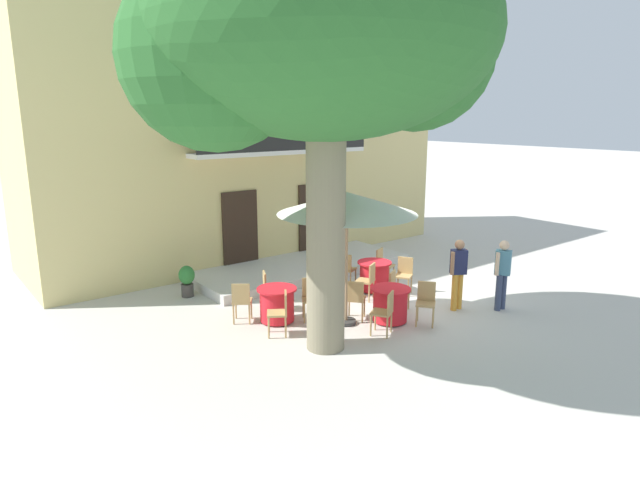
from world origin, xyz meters
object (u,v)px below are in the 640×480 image
Objects in this scene: cafe_chair_near_tree_1 at (355,297)px; cafe_chair_near_tree_0 at (397,288)px; cafe_chair_middle_0 at (281,310)px; cafe_chair_front_0 at (368,279)px; ground_planter_left at (187,279)px; pedestrian_near_entrance at (458,271)px; cafe_chair_middle_3 at (242,299)px; cafe_chair_front_2 at (383,263)px; cafe_table_front at (374,276)px; plane_tree at (320,39)px; cafe_chair_middle_2 at (269,288)px; cafe_chair_front_1 at (404,273)px; cafe_table_near_tree at (390,304)px; pedestrian_mid_plaza at (502,271)px; cafe_chair_front_3 at (346,268)px; cafe_table_middle at (277,304)px; cafe_chair_middle_1 at (311,296)px; cafe_chair_near_tree_3 at (426,300)px; cafe_chair_near_tree_2 at (385,310)px.

cafe_chair_near_tree_0 is at bearing -5.00° from cafe_chair_near_tree_1.
cafe_chair_middle_0 and cafe_chair_front_0 have the same top height.
pedestrian_near_entrance is (4.49, -4.67, 0.50)m from ground_planter_left.
cafe_chair_middle_3 and cafe_chair_front_2 have the same top height.
cafe_chair_near_tree_1 is 1.00× the size of cafe_chair_middle_3.
cafe_chair_front_0 reaches higher than cafe_table_front.
cafe_table_front is at bearing 34.58° from cafe_chair_front_0.
plane_tree is 8.44× the size of cafe_chair_middle_2.
cafe_table_front is at bearing 66.81° from cafe_chair_near_tree_0.
cafe_table_front is 2.30m from pedestrian_near_entrance.
cafe_chair_middle_3 is 1.00× the size of cafe_chair_front_1.
cafe_chair_middle_0 is at bearing -175.43° from cafe_chair_front_1.
plane_tree is at bearing 176.03° from pedestrian_near_entrance.
cafe_table_near_tree is 2.78m from pedestrian_mid_plaza.
cafe_chair_front_3 is at bearing 165.21° from cafe_chair_front_2.
cafe_table_middle is 1.11× the size of ground_planter_left.
cafe_chair_near_tree_1 is 0.55× the size of pedestrian_near_entrance.
cafe_chair_middle_1 is at bearing -163.06° from cafe_chair_front_2.
cafe_table_front is (3.12, 0.25, 0.00)m from cafe_table_middle.
cafe_chair_middle_1 is 2.89m from cafe_chair_front_1.
cafe_chair_near_tree_1 is (1.49, 0.66, -5.11)m from plane_tree.
cafe_chair_front_0 is at bearing 29.45° from plane_tree.
cafe_chair_front_0 is at bearing 66.54° from cafe_table_near_tree.
cafe_chair_near_tree_3 is at bearing -95.45° from cafe_chair_front_3.
cafe_chair_near_tree_2 is 1.00× the size of cafe_chair_front_0.
pedestrian_near_entrance reaches higher than cafe_chair_front_0.
cafe_table_middle is at bearing 176.01° from cafe_chair_front_0.
cafe_chair_front_0 is at bearing -10.36° from cafe_chair_middle_3.
cafe_table_middle and cafe_table_front have the same top height.
cafe_chair_near_tree_3 reaches higher than cafe_table_near_tree.
cafe_chair_near_tree_2 is 1.75m from cafe_chair_middle_1.
cafe_chair_near_tree_2 is 1.00× the size of cafe_chair_middle_0.
pedestrian_near_entrance reaches higher than cafe_chair_near_tree_3.
cafe_chair_middle_2 is 1.00× the size of cafe_chair_front_1.
pedestrian_mid_plaza is at bearing -38.56° from pedestrian_near_entrance.
cafe_chair_front_3 is at bearing 123.95° from cafe_chair_front_1.
cafe_chair_middle_0 is at bearing 169.57° from cafe_chair_near_tree_1.
cafe_table_front is 0.77m from cafe_chair_front_2.
cafe_chair_middle_3 reaches higher than ground_planter_left.
plane_tree is 8.44× the size of cafe_chair_near_tree_1.
cafe_chair_front_0 is (2.61, 1.48, -5.11)m from plane_tree.
cafe_chair_middle_2 is (0.61, 1.37, 0.00)m from cafe_chair_middle_0.
cafe_chair_middle_3 is 3.41m from cafe_chair_front_3.
cafe_chair_middle_2 is 2.48m from cafe_chair_front_3.
pedestrian_mid_plaza is at bearing -26.77° from cafe_chair_near_tree_1.
cafe_chair_near_tree_0 is at bearing -125.92° from cafe_chair_front_2.
cafe_chair_near_tree_0 is 0.97m from cafe_chair_near_tree_3.
cafe_chair_near_tree_2 is 1.05× the size of cafe_table_front.
plane_tree is at bearing 169.00° from pedestrian_mid_plaza.
cafe_chair_near_tree_0 and cafe_chair_near_tree_1 have the same top height.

